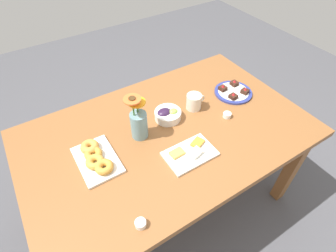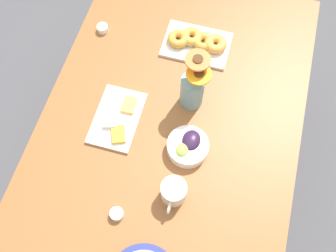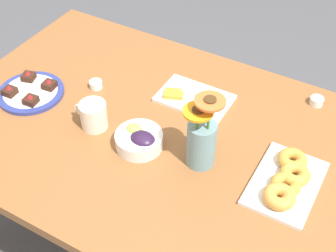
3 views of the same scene
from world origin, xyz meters
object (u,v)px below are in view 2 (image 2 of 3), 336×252
coffee_mug (174,192)px  grape_bowl (188,146)px  cheese_platter (117,118)px  jam_cup_honey (117,214)px  flower_vase (193,89)px  dining_table (168,139)px  jam_cup_berry (103,28)px  croissant_platter (197,42)px

coffee_mug → grape_bowl: 0.19m
cheese_platter → jam_cup_honey: 0.37m
coffee_mug → flower_vase: flower_vase is taller
dining_table → jam_cup_berry: size_ratio=33.33×
croissant_platter → flower_vase: flower_vase is taller
dining_table → jam_cup_berry: 0.56m
flower_vase → cheese_platter: bearing=-58.7°
croissant_platter → flower_vase: (0.27, 0.04, 0.07)m
croissant_platter → dining_table: bearing=-2.0°
grape_bowl → flower_vase: (-0.20, -0.04, 0.07)m
dining_table → grape_bowl: (0.05, 0.09, 0.12)m
grape_bowl → jam_cup_berry: grape_bowl is taller
jam_cup_berry → coffee_mug: bearing=37.9°
dining_table → grape_bowl: size_ratio=10.30×
grape_bowl → flower_vase: size_ratio=0.57×
coffee_mug → cheese_platter: (-0.23, -0.29, -0.04)m
dining_table → jam_cup_honey: bearing=-13.5°
coffee_mug → jam_cup_berry: bearing=-142.1°
cheese_platter → croissant_platter: (-0.42, 0.22, 0.01)m
jam_cup_berry → flower_vase: (0.24, 0.46, 0.08)m
coffee_mug → croissant_platter: size_ratio=0.45×
jam_cup_berry → flower_vase: bearing=62.6°
cheese_platter → jam_cup_berry: bearing=-153.2°
croissant_platter → jam_cup_berry: (0.03, -0.41, -0.01)m
grape_bowl → jam_cup_honey: grape_bowl is taller
jam_cup_honey → jam_cup_berry: (-0.74, -0.31, 0.00)m
grape_bowl → jam_cup_berry: (-0.44, -0.49, -0.01)m
grape_bowl → flower_vase: bearing=-169.9°
jam_cup_berry → jam_cup_honey: bearing=22.9°
coffee_mug → grape_bowl: coffee_mug is taller
cheese_platter → flower_vase: (-0.16, 0.26, 0.09)m
jam_cup_honey → flower_vase: bearing=164.4°
dining_table → grape_bowl: bearing=59.3°
dining_table → croissant_platter: size_ratio=5.67×
cheese_platter → jam_cup_honey: size_ratio=5.42×
cheese_platter → croissant_platter: bearing=153.0°
croissant_platter → flower_vase: size_ratio=1.04×
dining_table → croissant_platter: croissant_platter is taller
jam_cup_honey → flower_vase: (-0.51, 0.14, 0.08)m
grape_bowl → jam_cup_berry: bearing=-131.8°
jam_cup_berry → grape_bowl: bearing=48.2°
grape_bowl → jam_cup_berry: 0.66m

